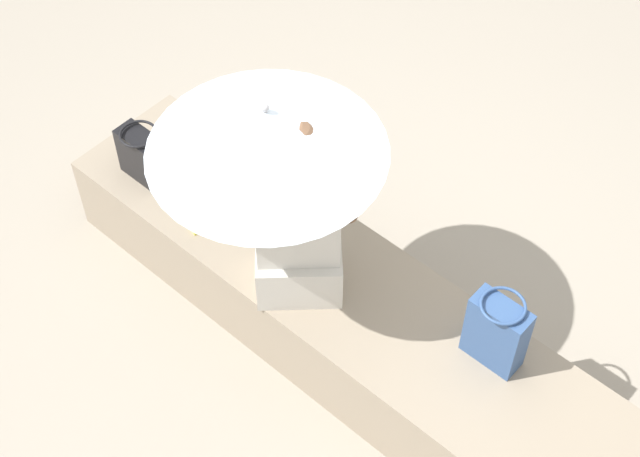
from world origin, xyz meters
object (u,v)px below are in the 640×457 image
object	(u,v)px
tote_bag_canvas	(497,332)
person_seated	(298,221)
magazine	(203,205)
handbag_black	(142,155)
parasol	(266,132)

from	to	relation	value
tote_bag_canvas	person_seated	bearing A→B (deg)	16.19
tote_bag_canvas	magazine	world-z (taller)	tote_bag_canvas
handbag_black	person_seated	bearing A→B (deg)	-178.89
person_seated	magazine	world-z (taller)	person_seated
parasol	tote_bag_canvas	world-z (taller)	parasol
tote_bag_canvas	parasol	bearing A→B (deg)	18.09
parasol	tote_bag_canvas	distance (m)	1.15
person_seated	handbag_black	distance (m)	0.95
person_seated	tote_bag_canvas	xyz separation A→B (m)	(-0.79, -0.23, -0.22)
person_seated	magazine	size ratio (longest dim) A/B	3.21
parasol	magazine	size ratio (longest dim) A/B	3.50
handbag_black	tote_bag_canvas	world-z (taller)	tote_bag_canvas
parasol	handbag_black	distance (m)	1.10
handbag_black	magazine	world-z (taller)	handbag_black
person_seated	parasol	size ratio (longest dim) A/B	0.92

